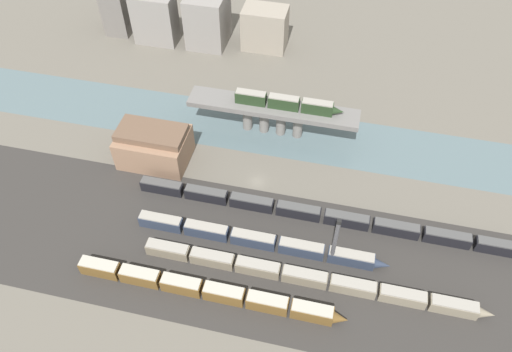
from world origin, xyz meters
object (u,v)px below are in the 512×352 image
object	(u,v)px
train_yard_far	(259,240)
warehouse_building	(154,145)
train_on_bridge	(287,103)
train_yard_near	(207,290)
train_yard_mid	(310,278)
train_yard_outer	(327,216)
signal_tower	(335,243)

from	to	relation	value
train_yard_far	warehouse_building	xyz separation A→B (m)	(-35.67, 22.67, 3.54)
train_on_bridge	train_yard_near	distance (m)	59.00
warehouse_building	train_yard_mid	bearing A→B (deg)	-31.22
train_yard_near	warehouse_building	size ratio (longest dim) A/B	3.30
train_yard_mid	train_yard_outer	size ratio (longest dim) A/B	0.80
train_yard_near	signal_tower	size ratio (longest dim) A/B	3.75
train_yard_far	warehouse_building	bearing A→B (deg)	147.56
train_yard_outer	train_on_bridge	bearing A→B (deg)	119.11
train_yard_far	train_yard_outer	bearing A→B (deg)	35.54
train_yard_mid	signal_tower	xyz separation A→B (m)	(4.17, 6.68, 6.61)
train_yard_mid	warehouse_building	world-z (taller)	warehouse_building
train_yard_far	signal_tower	xyz separation A→B (m)	(18.48, -0.93, 6.52)
warehouse_building	signal_tower	distance (m)	59.14
train_yard_far	train_yard_mid	bearing A→B (deg)	-28.03
train_yard_near	train_yard_mid	world-z (taller)	train_yard_near
train_yard_far	train_yard_outer	distance (m)	19.49
train_on_bridge	train_yard_mid	xyz separation A→B (m)	(15.18, -49.00, -10.40)
train_on_bridge	train_yard_near	size ratio (longest dim) A/B	0.50
train_yard_outer	warehouse_building	distance (m)	52.88
train_yard_mid	train_yard_far	world-z (taller)	train_yard_far
train_yard_far	train_yard_outer	world-z (taller)	train_yard_far
train_yard_near	signal_tower	world-z (taller)	signal_tower
train_yard_near	train_yard_far	size ratio (longest dim) A/B	1.00
warehouse_building	signal_tower	world-z (taller)	signal_tower
train_on_bridge	train_yard_far	bearing A→B (deg)	-88.79
train_yard_near	train_yard_outer	distance (m)	36.80
train_yard_mid	train_yard_outer	xyz separation A→B (m)	(1.55, 18.94, 0.06)
train_yard_mid	signal_tower	size ratio (longest dim) A/B	4.84
train_yard_near	warehouse_building	xyz separation A→B (m)	(-27.14, 38.91, 3.38)
train_yard_far	train_yard_outer	size ratio (longest dim) A/B	0.62
train_yard_mid	warehouse_building	size ratio (longest dim) A/B	4.26
train_on_bridge	train_yard_far	distance (m)	42.65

